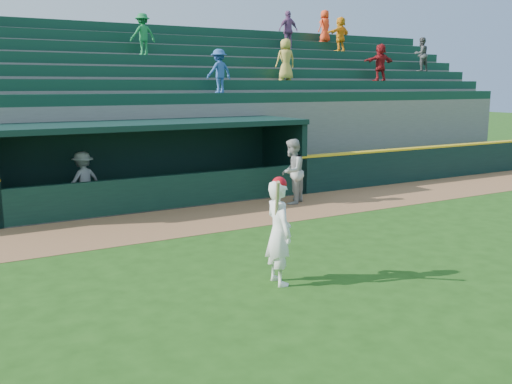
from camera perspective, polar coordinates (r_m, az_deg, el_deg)
ground at (r=11.15m, az=4.16°, el=-7.90°), size 120.00×120.00×0.00m
warning_track at (r=15.29m, az=-6.21°, el=-2.79°), size 40.00×3.00×0.01m
field_wall_right at (r=23.96m, az=19.85°, el=2.96°), size 15.50×0.30×1.20m
wall_stripe_right at (r=23.89m, az=19.94°, el=4.46°), size 15.50×0.32×0.06m
dugout_player_front at (r=17.18m, az=3.61°, el=2.05°), size 1.21×1.17×1.96m
dugout_player_inside at (r=17.19m, az=-16.88°, el=1.13°), size 1.22×0.94×1.67m
dugout at (r=17.90m, az=-10.34°, el=3.47°), size 9.40×2.80×2.46m
stands at (r=22.15m, az=-14.41°, el=7.37°), size 34.50×6.27×7.46m
batter_at_plate at (r=10.21m, az=2.30°, el=-3.90°), size 0.59×0.82×1.98m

